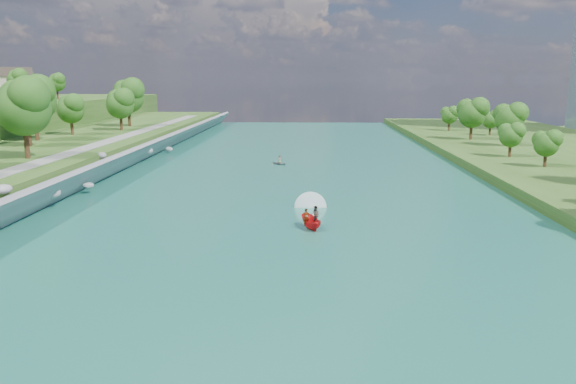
{
  "coord_description": "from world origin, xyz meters",
  "views": [
    {
      "loc": [
        2.69,
        -48.4,
        14.12
      ],
      "look_at": [
        0.48,
        9.52,
        2.5
      ],
      "focal_mm": 35.0,
      "sensor_mm": 36.0,
      "label": 1
    }
  ],
  "objects": [
    {
      "name": "ground",
      "position": [
        0.0,
        0.0,
        0.0
      ],
      "size": [
        260.0,
        260.0,
        0.0
      ],
      "primitive_type": "plane",
      "color": "#2D5119",
      "rests_on": "ground"
    },
    {
      "name": "river_water",
      "position": [
        0.0,
        20.0,
        0.05
      ],
      "size": [
        55.0,
        240.0,
        0.1
      ],
      "primitive_type": "cube",
      "color": "#17594D",
      "rests_on": "ground"
    },
    {
      "name": "riprap_bank",
      "position": [
        -25.84,
        19.23,
        1.79
      ],
      "size": [
        4.84,
        236.0,
        4.27
      ],
      "color": "slate",
      "rests_on": "ground"
    },
    {
      "name": "riverside_path",
      "position": [
        -32.5,
        20.0,
        3.55
      ],
      "size": [
        3.0,
        200.0,
        0.1
      ],
      "primitive_type": "cube",
      "color": "gray",
      "rests_on": "berm_west"
    },
    {
      "name": "trees_ridge",
      "position": [
        -74.17,
        96.82,
        13.5
      ],
      "size": [
        21.45,
        55.91,
        9.76
      ],
      "color": "#264913",
      "rests_on": "ridge_west"
    },
    {
      "name": "motorboat",
      "position": [
        2.9,
        5.81,
        0.7
      ],
      "size": [
        3.6,
        18.72,
        2.08
      ],
      "rotation": [
        0.0,
        0.0,
        3.47
      ],
      "color": "red",
      "rests_on": "river_water"
    },
    {
      "name": "raft",
      "position": [
        -2.25,
        45.02,
        0.44
      ],
      "size": [
        3.39,
        3.34,
        1.53
      ],
      "rotation": [
        0.0,
        0.0,
        0.83
      ],
      "color": "gray",
      "rests_on": "river_water"
    }
  ]
}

